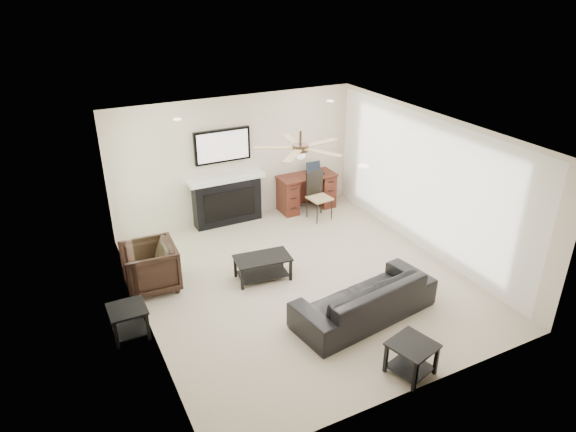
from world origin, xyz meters
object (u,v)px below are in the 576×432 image
object	(u,v)px
armchair	(150,267)
desk	(306,192)
sofa	(364,298)
coffee_table	(263,268)
fireplace_unit	(226,178)

from	to	relation	value
armchair	desk	size ratio (longest dim) A/B	0.68
sofa	desk	world-z (taller)	desk
coffee_table	sofa	bearing A→B (deg)	-54.24
coffee_table	desk	distance (m)	2.90
sofa	coffee_table	xyz separation A→B (m)	(-0.90, 1.60, -0.12)
armchair	fireplace_unit	xyz separation A→B (m)	(1.94, 1.67, 0.58)
armchair	coffee_table	distance (m)	1.80
sofa	armchair	size ratio (longest dim) A/B	2.61
sofa	coffee_table	distance (m)	1.84
armchair	coffee_table	size ratio (longest dim) A/B	0.93
armchair	fireplace_unit	size ratio (longest dim) A/B	0.44
armchair	coffee_table	world-z (taller)	armchair
sofa	desk	size ratio (longest dim) A/B	1.78
fireplace_unit	desk	world-z (taller)	fireplace_unit
sofa	coffee_table	size ratio (longest dim) A/B	2.42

